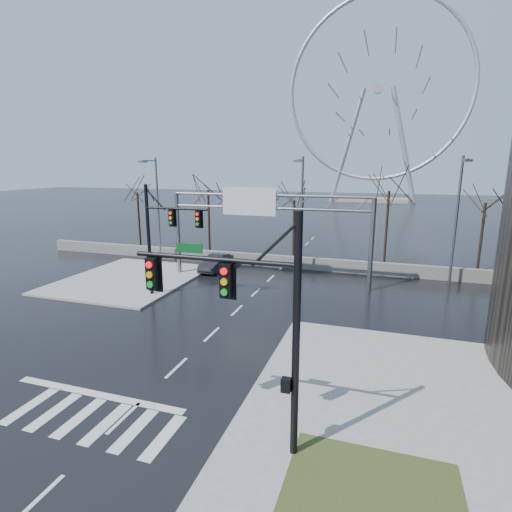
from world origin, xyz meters
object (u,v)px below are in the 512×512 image
at_px(signal_mast_near, 253,311).
at_px(signal_mast_far, 162,231).
at_px(ferris_wheel, 378,97).
at_px(car, 216,263).
at_px(sign_gantry, 263,218).

height_order(signal_mast_near, signal_mast_far, same).
height_order(ferris_wheel, car, ferris_wheel).
relative_size(signal_mast_far, car, 1.83).
distance_m(signal_mast_near, car, 23.89).
bearing_deg(ferris_wheel, sign_gantry, -93.84).
height_order(signal_mast_far, sign_gantry, signal_mast_far).
bearing_deg(car, ferris_wheel, 85.61).
bearing_deg(sign_gantry, car, 157.87).
distance_m(signal_mast_far, sign_gantry, 8.14).
bearing_deg(signal_mast_far, ferris_wheel, 82.80).
bearing_deg(car, signal_mast_far, -90.18).
distance_m(signal_mast_far, ferris_wheel, 89.30).
relative_size(signal_mast_near, car, 1.83).
bearing_deg(car, signal_mast_near, -60.21).
relative_size(signal_mast_near, ferris_wheel, 0.16).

